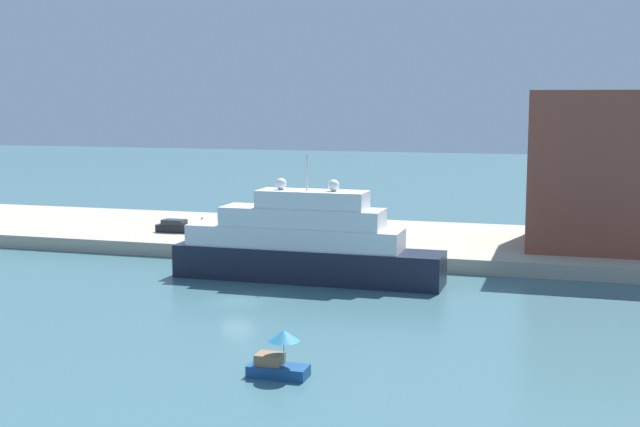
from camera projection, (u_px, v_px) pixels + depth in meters
The scene contains 8 objects.
ground at pixel (237, 301), 68.16m from camera, with size 400.00×400.00×0.00m, color #3D6670.
quay_dock at pixel (331, 239), 94.60m from camera, with size 110.00×23.86×1.43m, color #ADA38E.
large_yacht at pixel (304, 245), 75.79m from camera, with size 24.56×4.55×11.48m.
small_motorboat at pixel (278, 358), 49.46m from camera, with size 3.54×1.86×2.85m.
harbor_building at pixel (612, 169), 84.95m from camera, with size 15.96×14.70×15.69m, color brown.
parked_car at pixel (176, 227), 94.91m from camera, with size 4.32×1.75×1.41m.
person_figure at pixel (202, 226), 94.16m from camera, with size 0.36×0.36×1.80m.
mooring_bollard at pixel (371, 248), 82.12m from camera, with size 0.55×0.55×0.81m, color black.
Camera 1 is at (25.38, -61.94, 16.14)m, focal length 47.32 mm.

